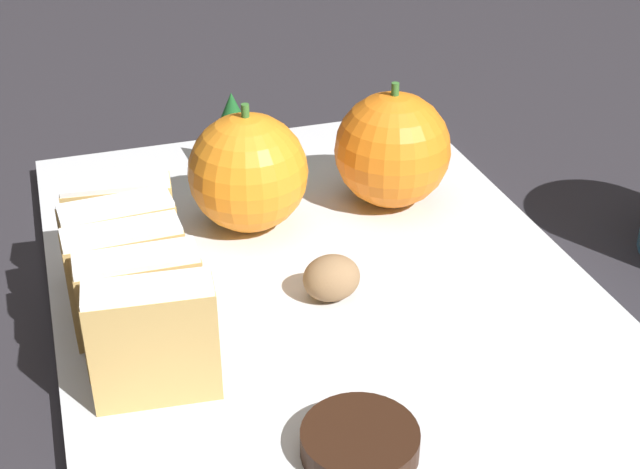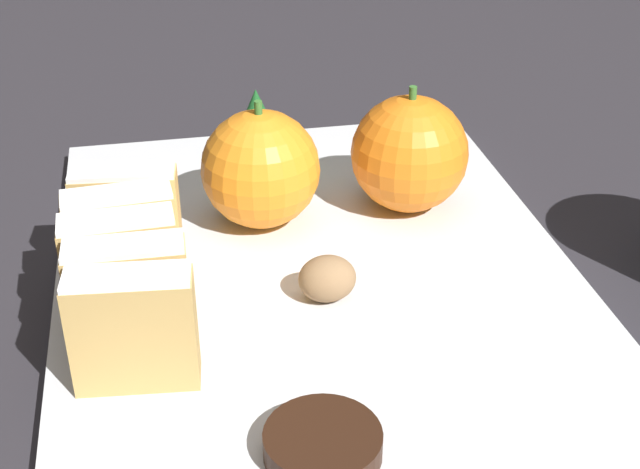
{
  "view_description": "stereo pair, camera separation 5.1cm",
  "coord_description": "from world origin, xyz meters",
  "px_view_note": "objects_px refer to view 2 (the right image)",
  "views": [
    {
      "loc": [
        -0.13,
        -0.42,
        0.3
      ],
      "look_at": [
        0.0,
        0.0,
        0.04
      ],
      "focal_mm": 50.0,
      "sensor_mm": 36.0,
      "label": 1
    },
    {
      "loc": [
        -0.08,
        -0.43,
        0.3
      ],
      "look_at": [
        0.0,
        0.0,
        0.04
      ],
      "focal_mm": 50.0,
      "sensor_mm": 36.0,
      "label": 2
    }
  ],
  "objects_px": {
    "orange_near": "(261,169)",
    "walnut": "(322,279)",
    "orange_far": "(409,154)",
    "chocolate_cookie": "(323,444)"
  },
  "relations": [
    {
      "from": "orange_far",
      "to": "walnut",
      "type": "distance_m",
      "value": 0.13
    },
    {
      "from": "orange_far",
      "to": "walnut",
      "type": "height_order",
      "value": "orange_far"
    },
    {
      "from": "walnut",
      "to": "orange_near",
      "type": "bearing_deg",
      "value": 102.44
    },
    {
      "from": "orange_near",
      "to": "walnut",
      "type": "xyz_separation_m",
      "value": [
        0.02,
        -0.09,
        -0.02
      ]
    },
    {
      "from": "chocolate_cookie",
      "to": "walnut",
      "type": "bearing_deg",
      "value": 78.99
    },
    {
      "from": "orange_far",
      "to": "orange_near",
      "type": "bearing_deg",
      "value": -178.72
    },
    {
      "from": "orange_far",
      "to": "chocolate_cookie",
      "type": "height_order",
      "value": "orange_far"
    },
    {
      "from": "walnut",
      "to": "orange_far",
      "type": "bearing_deg",
      "value": 51.34
    },
    {
      "from": "orange_far",
      "to": "walnut",
      "type": "bearing_deg",
      "value": -128.66
    },
    {
      "from": "walnut",
      "to": "chocolate_cookie",
      "type": "distance_m",
      "value": 0.12
    }
  ]
}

